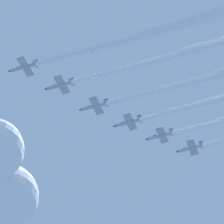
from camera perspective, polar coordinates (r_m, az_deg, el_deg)
jet_lead at (r=168.48m, az=6.20°, el=8.70°), size 54.05×60.89×4.26m
jet_port_inner at (r=172.84m, az=10.97°, el=7.05°), size 57.68×65.74×4.22m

